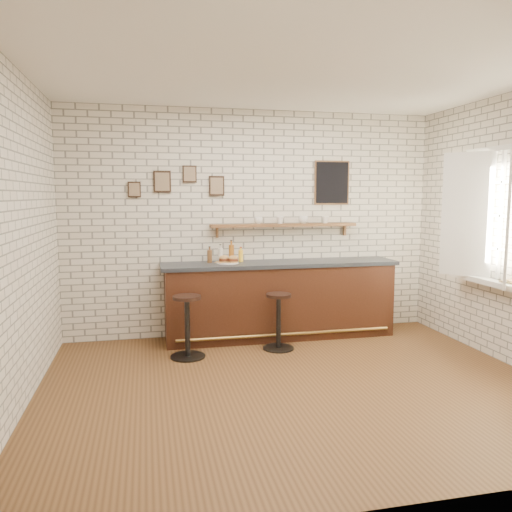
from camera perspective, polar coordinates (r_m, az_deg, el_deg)
The scene contains 21 objects.
ground at distance 5.14m, azimuth 4.60°, elevation -14.51°, with size 5.00×5.00×0.00m, color brown.
bar_counter at distance 6.64m, azimuth 2.75°, elevation -4.98°, with size 3.10×0.65×1.01m.
sandwich_plate at distance 6.41m, azimuth -3.25°, elevation -0.79°, with size 0.28×0.28×0.01m, color white.
ciabatta_sandwich at distance 6.41m, azimuth -3.16°, elevation -0.36°, with size 0.28×0.20×0.08m.
potato_chips at distance 6.40m, azimuth -3.44°, elevation -0.73°, with size 0.26×0.19×0.00m.
bitters_bottle_brown at distance 6.48m, azimuth -5.32°, elevation -0.00°, with size 0.07×0.07×0.21m.
bitters_bottle_white at distance 6.50m, azimuth -4.09°, elevation 0.12°, with size 0.06×0.06×0.24m.
bitters_bottle_amber at distance 6.52m, azimuth -2.83°, elevation 0.34°, with size 0.07×0.07×0.29m.
condiment_bottle_yellow at distance 6.55m, azimuth -1.75°, elevation 0.06°, with size 0.06×0.06×0.20m.
bar_stool_left at distance 5.88m, azimuth -7.85°, elevation -7.76°, with size 0.41×0.41×0.73m.
bar_stool_right at distance 6.15m, azimuth 2.59°, elevation -7.26°, with size 0.39×0.39×0.69m.
wall_shelf at distance 6.73m, azimuth 3.23°, elevation 3.54°, with size 2.00×0.18×0.18m.
shelf_cup_a at distance 6.64m, azimuth 0.28°, elevation 4.08°, with size 0.11×0.11×0.09m, color white.
shelf_cup_b at distance 6.71m, azimuth 2.77°, elevation 4.14°, with size 0.11×0.11×0.10m, color white.
shelf_cup_c at distance 6.80m, azimuth 5.44°, elevation 4.16°, with size 0.13×0.13×0.10m, color white.
shelf_cup_d at distance 6.91m, azimuth 7.92°, elevation 4.13°, with size 0.10×0.10×0.09m, color white.
back_wall_decor at distance 6.75m, azimuth 1.65°, elevation 8.38°, with size 2.96×0.02×0.56m.
window_sill at distance 6.26m, azimuth 25.34°, elevation -2.70°, with size 0.20×1.35×0.06m.
casement_window at distance 6.16m, azimuth 25.39°, elevation 4.17°, with size 0.40×1.30×1.56m.
book_lower at distance 6.02m, azimuth 26.92°, elevation -2.76°, with size 0.18×0.24×0.02m, color tan.
book_upper at distance 6.00m, azimuth 27.04°, elevation -2.61°, with size 0.16×0.21×0.02m, color tan.
Camera 1 is at (-1.42, -4.57, 1.88)m, focal length 35.00 mm.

